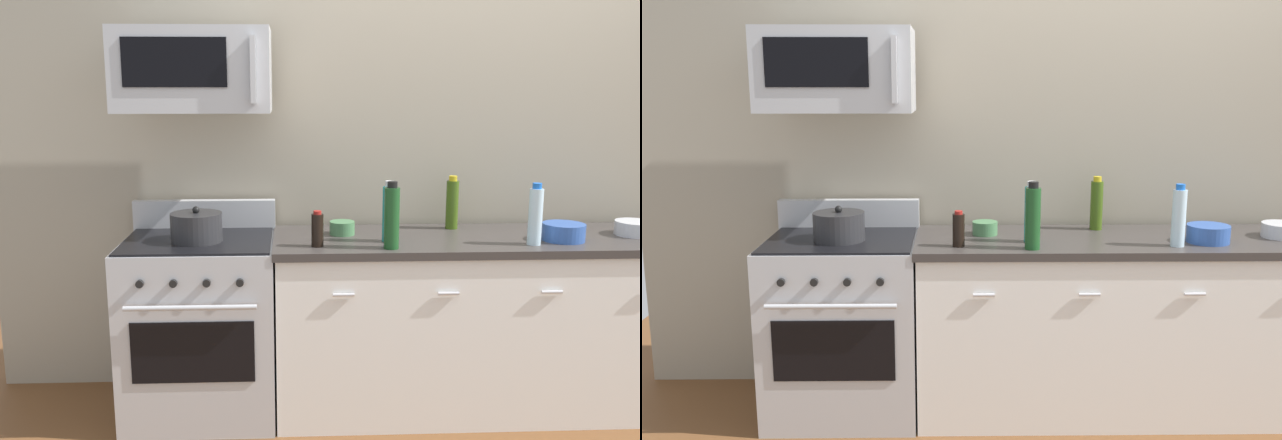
{
  "view_description": "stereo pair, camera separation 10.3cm",
  "coord_description": "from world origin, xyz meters",
  "views": [
    {
      "loc": [
        -0.99,
        -3.36,
        1.69
      ],
      "look_at": [
        -0.84,
        -0.05,
        1.02
      ],
      "focal_mm": 38.31,
      "sensor_mm": 36.0,
      "label": 1
    },
    {
      "loc": [
        -0.88,
        -3.36,
        1.69
      ],
      "look_at": [
        -0.84,
        -0.05,
        1.02
      ],
      "focal_mm": 38.31,
      "sensor_mm": 36.0,
      "label": 2
    }
  ],
  "objects": [
    {
      "name": "ground_plane",
      "position": [
        0.0,
        0.0,
        0.0
      ],
      "size": [
        6.28,
        6.28,
        0.0
      ],
      "primitive_type": "plane",
      "color": "brown"
    },
    {
      "name": "back_wall",
      "position": [
        0.0,
        0.41,
        1.35
      ],
      "size": [
        5.23,
        0.1,
        2.7
      ],
      "primitive_type": "cube",
      "color": "#9E937F",
      "rests_on": "ground_plane"
    },
    {
      "name": "counter_unit",
      "position": [
        0.0,
        -0.0,
        0.46
      ],
      "size": [
        2.14,
        0.66,
        0.92
      ],
      "color": "white",
      "rests_on": "ground_plane"
    },
    {
      "name": "range_oven",
      "position": [
        -1.45,
        0.0,
        0.47
      ],
      "size": [
        0.76,
        0.69,
        1.07
      ],
      "color": "#B7BABF",
      "rests_on": "ground_plane"
    },
    {
      "name": "microwave",
      "position": [
        -1.45,
        0.05,
        1.75
      ],
      "size": [
        0.74,
        0.44,
        0.4
      ],
      "color": "#B7BABF"
    },
    {
      "name": "bottle_wine_green",
      "position": [
        -0.51,
        -0.23,
        1.07
      ],
      "size": [
        0.07,
        0.07,
        0.32
      ],
      "color": "#19471E",
      "rests_on": "countertop_slab"
    },
    {
      "name": "bottle_olive_oil",
      "position": [
        -0.12,
        0.2,
        1.06
      ],
      "size": [
        0.07,
        0.07,
        0.29
      ],
      "color": "#385114",
      "rests_on": "countertop_slab"
    },
    {
      "name": "bottle_water_clear",
      "position": [
        0.19,
        -0.19,
        1.06
      ],
      "size": [
        0.07,
        0.07,
        0.3
      ],
      "color": "silver",
      "rests_on": "countertop_slab"
    },
    {
      "name": "bottle_sparkling_teal",
      "position": [
        -0.5,
        -0.09,
        1.06
      ],
      "size": [
        0.07,
        0.07,
        0.3
      ],
      "color": "#197F7A",
      "rests_on": "countertop_slab"
    },
    {
      "name": "bottle_soy_sauce_dark",
      "position": [
        -0.86,
        -0.18,
        1.0
      ],
      "size": [
        0.06,
        0.06,
        0.17
      ],
      "color": "black",
      "rests_on": "countertop_slab"
    },
    {
      "name": "bowl_steel_prep",
      "position": [
        0.79,
        -0.0,
        0.96
      ],
      "size": [
        0.21,
        0.21,
        0.07
      ],
      "color": "#B2B5BA",
      "rests_on": "countertop_slab"
    },
    {
      "name": "bowl_blue_mixing",
      "position": [
        0.37,
        -0.1,
        0.97
      ],
      "size": [
        0.21,
        0.21,
        0.09
      ],
      "color": "#2D519E",
      "rests_on": "countertop_slab"
    },
    {
      "name": "bowl_green_glaze",
      "position": [
        -0.72,
        0.08,
        0.96
      ],
      "size": [
        0.13,
        0.13,
        0.07
      ],
      "color": "#477A4C",
      "rests_on": "countertop_slab"
    },
    {
      "name": "stockpot",
      "position": [
        -1.45,
        -0.05,
        0.99
      ],
      "size": [
        0.25,
        0.25,
        0.18
      ],
      "color": "#262628",
      "rests_on": "range_oven"
    }
  ]
}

